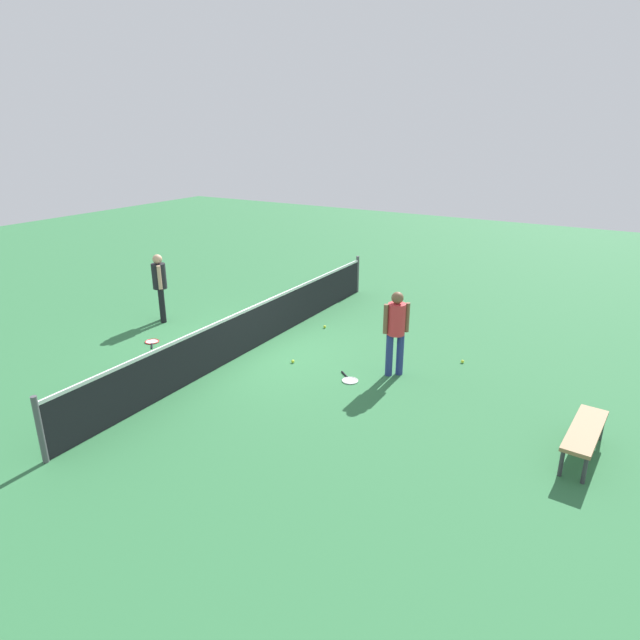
# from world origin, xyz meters

# --- Properties ---
(ground_plane) EXTENTS (40.00, 40.00, 0.00)m
(ground_plane) POSITION_xyz_m (0.00, 0.00, 0.00)
(ground_plane) COLOR #2D6B3D
(court_net) EXTENTS (10.09, 0.09, 1.07)m
(court_net) POSITION_xyz_m (0.00, 0.00, 0.50)
(court_net) COLOR #4C4C51
(court_net) RESTS_ON ground_plane
(player_near_side) EXTENTS (0.48, 0.48, 1.70)m
(player_near_side) POSITION_xyz_m (0.32, -3.19, 1.01)
(player_near_side) COLOR navy
(player_near_side) RESTS_ON ground_plane
(player_far_side) EXTENTS (0.48, 0.48, 1.70)m
(player_far_side) POSITION_xyz_m (0.26, 3.04, 1.01)
(player_far_side) COLOR black
(player_far_side) RESTS_ON ground_plane
(tennis_racket_near_player) EXTENTS (0.51, 0.56, 0.03)m
(tennis_racket_near_player) POSITION_xyz_m (-0.37, -2.57, 0.01)
(tennis_racket_near_player) COLOR white
(tennis_racket_near_player) RESTS_ON ground_plane
(tennis_racket_far_player) EXTENTS (0.53, 0.54, 0.03)m
(tennis_racket_far_player) POSITION_xyz_m (-0.92, 2.19, 0.01)
(tennis_racket_far_player) COLOR red
(tennis_racket_far_player) RESTS_ON ground_plane
(tennis_ball_near_player) EXTENTS (0.07, 0.07, 0.07)m
(tennis_ball_near_player) POSITION_xyz_m (1.56, -4.20, 0.03)
(tennis_ball_near_player) COLOR #C6E033
(tennis_ball_near_player) RESTS_ON ground_plane
(tennis_ball_by_net) EXTENTS (0.07, 0.07, 0.07)m
(tennis_ball_by_net) POSITION_xyz_m (-0.23, -1.17, 0.03)
(tennis_ball_by_net) COLOR #C6E033
(tennis_ball_by_net) RESTS_ON ground_plane
(tennis_ball_midcourt) EXTENTS (0.07, 0.07, 0.07)m
(tennis_ball_midcourt) POSITION_xyz_m (1.88, -0.71, 0.03)
(tennis_ball_midcourt) COLOR #C6E033
(tennis_ball_midcourt) RESTS_ON ground_plane
(courtside_bench) EXTENTS (1.53, 0.51, 0.48)m
(courtside_bench) POSITION_xyz_m (-0.87, -6.70, 0.42)
(courtside_bench) COLOR olive
(courtside_bench) RESTS_ON ground_plane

